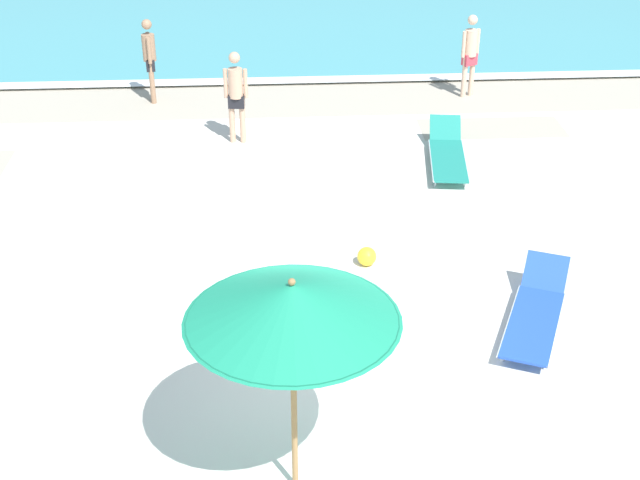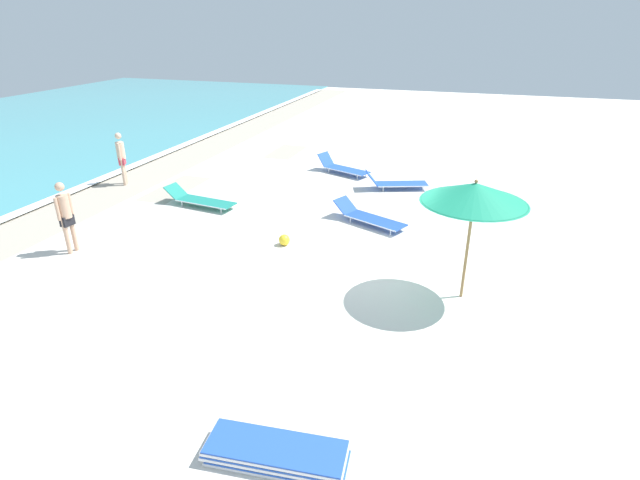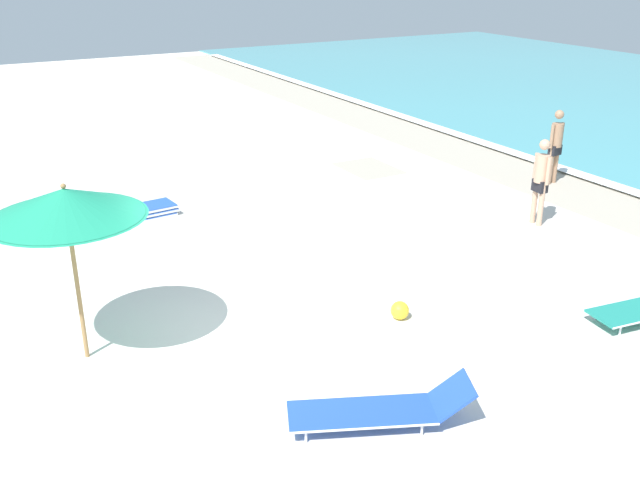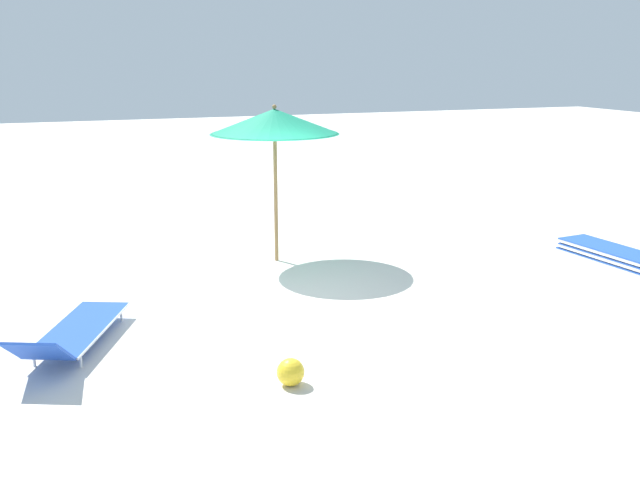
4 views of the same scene
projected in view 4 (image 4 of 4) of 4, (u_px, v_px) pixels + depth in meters
ground_plane at (276, 314)px, 9.40m from camera, size 60.00×60.00×0.16m
beach_umbrella at (275, 122)px, 11.00m from camera, size 2.02×2.02×2.49m
lounger_stack at (612, 255)px, 11.41m from camera, size 0.79×1.93×0.24m
sun_lounger_near_water_right at (72, 333)px, 7.97m from camera, size 1.41×2.22×0.53m
beach_ball at (291, 372)px, 7.14m from camera, size 0.28×0.28×0.28m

